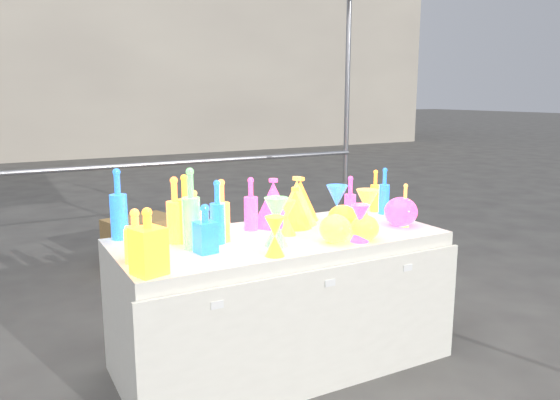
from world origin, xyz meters
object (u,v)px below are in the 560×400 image
cardboard_box_closed (142,241)px  globe_0 (365,229)px  display_table (281,300)px  decanter_0 (136,235)px  hourglass_0 (275,236)px  bottle_0 (175,210)px  lampshade_0 (295,207)px

cardboard_box_closed → globe_0: globe_0 is taller
display_table → cardboard_box_closed: size_ratio=3.15×
decanter_0 → hourglass_0: (0.61, -0.24, -0.03)m
display_table → hourglass_0: hourglass_0 is taller
hourglass_0 → globe_0: (0.56, 0.02, -0.04)m
cardboard_box_closed → decanter_0: decanter_0 is taller
cardboard_box_closed → globe_0: 2.65m
display_table → decanter_0: (-0.81, -0.08, 0.50)m
bottle_0 → lampshade_0: bearing=-1.1°
display_table → cardboard_box_closed: display_table is taller
lampshade_0 → hourglass_0: bearing=-141.6°
bottle_0 → globe_0: size_ratio=2.30×
bottle_0 → decanter_0: 0.35m
cardboard_box_closed → hourglass_0: size_ratio=3.01×
cardboard_box_closed → globe_0: size_ratio=3.82×
cardboard_box_closed → hourglass_0: hourglass_0 is taller
display_table → lampshade_0: lampshade_0 is taller
hourglass_0 → decanter_0: bearing=158.4°
display_table → cardboard_box_closed: (-0.22, 2.22, -0.16)m
bottle_0 → hourglass_0: bearing=-53.5°
cardboard_box_closed → lampshade_0: 2.23m
cardboard_box_closed → bottle_0: size_ratio=1.66×
bottle_0 → globe_0: bottle_0 is taller
decanter_0 → lampshade_0: decanter_0 is taller
hourglass_0 → globe_0: 0.56m
bottle_0 → decanter_0: (-0.26, -0.22, -0.05)m
cardboard_box_closed → lampshade_0: (0.38, -2.09, 0.66)m
hourglass_0 → lampshade_0: size_ratio=0.81×
cardboard_box_closed → bottle_0: bearing=-114.4°
bottle_0 → hourglass_0: 0.58m
cardboard_box_closed → decanter_0: bearing=-119.8°
globe_0 → lampshade_0: 0.47m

